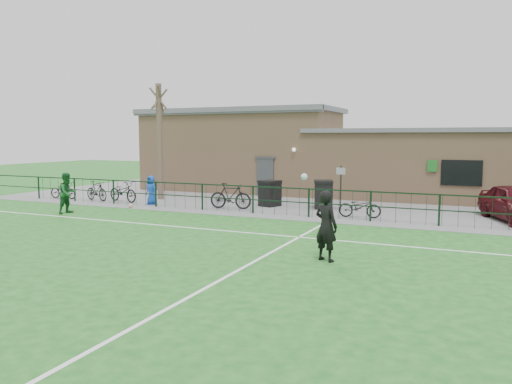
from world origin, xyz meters
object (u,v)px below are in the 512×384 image
at_px(bicycle_d, 230,196).
at_px(outfield_player, 68,193).
at_px(bare_tree, 160,142).
at_px(bicycle_e, 360,207).
at_px(bicycle_a, 63,190).
at_px(spectator_child, 151,190).
at_px(wheelie_bin_left, 270,194).
at_px(sign_post, 341,188).
at_px(ball_ground, 131,206).
at_px(bicycle_b, 97,191).
at_px(bicycle_c, 123,191).
at_px(wheelie_bin_right, 323,195).

relative_size(bicycle_d, outfield_player, 1.12).
bearing_deg(bare_tree, bicycle_e, -9.33).
height_order(bare_tree, bicycle_e, bare_tree).
height_order(bicycle_a, spectator_child, spectator_child).
bearing_deg(wheelie_bin_left, sign_post, 16.81).
distance_m(bare_tree, wheelie_bin_left, 6.75).
bearing_deg(bicycle_e, ball_ground, 92.04).
relative_size(bicycle_b, bicycle_e, 0.99).
distance_m(bicycle_c, bicycle_e, 11.98).
height_order(wheelie_bin_left, wheelie_bin_right, wheelie_bin_right).
bearing_deg(ball_ground, spectator_child, 79.05).
relative_size(sign_post, ball_ground, 9.92).
xyz_separation_m(bare_tree, bicycle_d, (5.03, -1.73, -2.39)).
bearing_deg(spectator_child, bare_tree, 131.71).
height_order(bicycle_e, outfield_player, outfield_player).
bearing_deg(bicycle_a, sign_post, -85.96).
bearing_deg(spectator_child, bicycle_a, -161.51).
bearing_deg(bicycle_d, bicycle_c, 82.61).
height_order(sign_post, bicycle_e, sign_post).
relative_size(wheelie_bin_left, bicycle_b, 0.68).
xyz_separation_m(bare_tree, bicycle_e, (10.92, -1.80, -2.54)).
bearing_deg(bicycle_e, outfield_player, 102.36).
bearing_deg(sign_post, bicycle_b, -172.15).
xyz_separation_m(spectator_child, outfield_player, (-1.64, -3.71, 0.16)).
height_order(outfield_player, ball_ground, outfield_player).
bearing_deg(wheelie_bin_right, bicycle_a, 169.70).
relative_size(spectator_child, outfield_player, 0.80).
height_order(sign_post, bicycle_a, sign_post).
xyz_separation_m(sign_post, spectator_child, (-8.87, -1.72, -0.30)).
distance_m(sign_post, bicycle_b, 12.42).
xyz_separation_m(wheelie_bin_right, bicycle_d, (-3.81, -1.85, -0.02)).
distance_m(wheelie_bin_right, bicycle_d, 4.23).
bearing_deg(bare_tree, bicycle_a, -157.65).
distance_m(bare_tree, bicycle_b, 4.06).
xyz_separation_m(bare_tree, wheelie_bin_left, (6.30, -0.15, -2.41)).
height_order(wheelie_bin_left, bicycle_d, bicycle_d).
distance_m(spectator_child, ball_ground, 1.44).
bearing_deg(sign_post, bicycle_e, -52.30).
xyz_separation_m(bicycle_a, bicycle_d, (9.83, 0.24, 0.15)).
xyz_separation_m(spectator_child, ball_ground, (-0.25, -1.28, -0.62)).
xyz_separation_m(wheelie_bin_right, bicycle_a, (-13.63, -2.09, -0.16)).
bearing_deg(spectator_child, wheelie_bin_right, 32.87).
height_order(bare_tree, wheelie_bin_right, bare_tree).
height_order(bicycle_a, bicycle_e, bicycle_e).
bearing_deg(bicycle_b, bicycle_a, 104.82).
xyz_separation_m(wheelie_bin_right, spectator_child, (-7.99, -2.07, 0.09)).
bearing_deg(bicycle_c, bicycle_d, -77.12).
distance_m(bicycle_d, spectator_child, 4.19).
height_order(bare_tree, ball_ground, bare_tree).
relative_size(bicycle_b, bicycle_d, 0.86).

